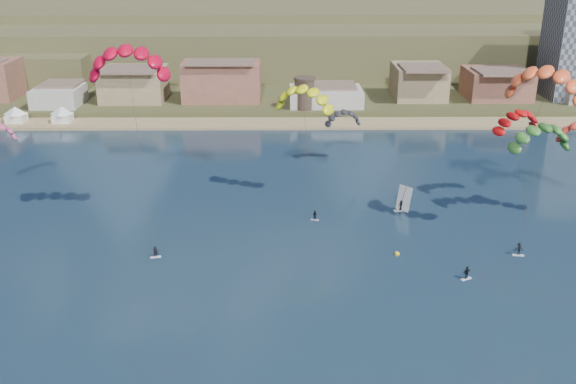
{
  "coord_description": "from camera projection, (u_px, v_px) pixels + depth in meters",
  "views": [
    {
      "loc": [
        -0.6,
        -56.82,
        44.97
      ],
      "look_at": [
        0.0,
        32.0,
        10.0
      ],
      "focal_mm": 40.2,
      "sensor_mm": 36.0,
      "label": 1
    }
  ],
  "objects": [
    {
      "name": "kitesurfer_red",
      "position": [
        128.0,
        57.0,
        97.8
      ],
      "size": [
        13.22,
        14.84,
        31.81
      ],
      "color": "silver",
      "rests_on": "ground"
    },
    {
      "name": "kitesurfer_green",
      "position": [
        542.0,
        134.0,
        106.1
      ],
      "size": [
        13.65,
        18.12,
        20.84
      ],
      "color": "silver",
      "rests_on": "ground"
    },
    {
      "name": "beach",
      "position": [
        286.0,
        123.0,
        167.88
      ],
      "size": [
        2200.0,
        12.0,
        0.9
      ],
      "color": "tan",
      "rests_on": "ground"
    },
    {
      "name": "foothills",
      "position": [
        336.0,
        27.0,
        282.47
      ],
      "size": [
        940.0,
        210.0,
        18.0
      ],
      "color": "brown",
      "rests_on": "ground"
    },
    {
      "name": "kitesurfer_yellow",
      "position": [
        304.0,
        95.0,
        112.42
      ],
      "size": [
        11.97,
        14.4,
        22.77
      ],
      "color": "silver",
      "rests_on": "ground"
    },
    {
      "name": "kitesurfer_orange",
      "position": [
        547.0,
        78.0,
        94.14
      ],
      "size": [
        20.2,
        19.63,
        31.31
      ],
      "color": "silver",
      "rests_on": "ground"
    },
    {
      "name": "distant_kite_red",
      "position": [
        518.0,
        118.0,
        112.28
      ],
      "size": [
        10.2,
        7.53,
        19.03
      ],
      "color": "#262626",
      "rests_on": "ground"
    },
    {
      "name": "town",
      "position": [
        143.0,
        81.0,
        179.68
      ],
      "size": [
        400.0,
        24.0,
        12.0
      ],
      "color": "beige",
      "rests_on": "ground"
    },
    {
      "name": "distant_kite_dark",
      "position": [
        343.0,
        115.0,
        134.82
      ],
      "size": [
        8.49,
        6.32,
        13.83
      ],
      "color": "#262626",
      "rests_on": "ground"
    },
    {
      "name": "windsurfer",
      "position": [
        402.0,
        203.0,
        113.75
      ],
      "size": [
        2.64,
        2.89,
        4.56
      ],
      "color": "silver",
      "rests_on": "ground"
    },
    {
      "name": "buoy",
      "position": [
        397.0,
        254.0,
        98.41
      ],
      "size": [
        0.78,
        0.78,
        0.78
      ],
      "color": "yellow",
      "rests_on": "ground"
    },
    {
      "name": "watchtower",
      "position": [
        305.0,
        93.0,
        173.12
      ],
      "size": [
        5.82,
        5.82,
        8.6
      ],
      "color": "#47382D",
      "rests_on": "ground"
    }
  ]
}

